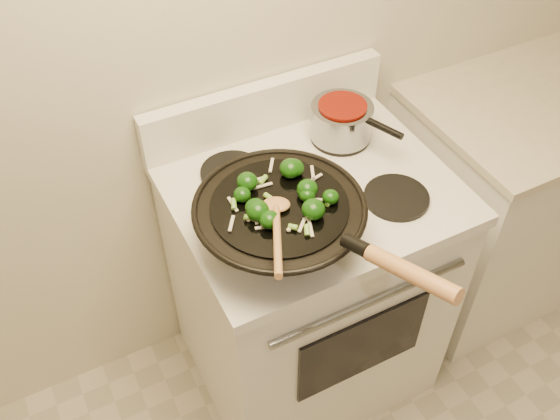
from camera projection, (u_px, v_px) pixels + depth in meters
name	position (u px, v px, depth m)	size (l,w,h in m)	color
stove	(307.00, 284.00, 2.07)	(0.78, 0.67, 1.08)	white
counter_unit	(508.00, 197.00, 2.38)	(0.81, 0.62, 0.91)	white
wok	(281.00, 222.00, 1.53)	(0.43, 0.69, 0.25)	black
stirfry	(283.00, 194.00, 1.49)	(0.29, 0.29, 0.05)	#0F3908
wooden_spoon	(277.00, 223.00, 1.41)	(0.17, 0.30, 0.09)	#AA7543
saucepan	(342.00, 120.00, 1.85)	(0.19, 0.29, 0.11)	gray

